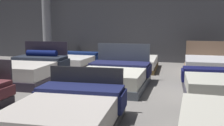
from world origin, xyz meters
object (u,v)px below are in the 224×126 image
at_px(support_pillar, 47,19).
at_px(bed_1, 68,114).
at_px(bed_3, 31,71).
at_px(bed_8, 208,65).
at_px(bed_6, 72,60).
at_px(bed_7, 136,64).
at_px(bed_4, 115,77).
at_px(bed_5, 218,85).

bearing_deg(support_pillar, bed_1, -59.35).
relative_size(bed_3, bed_8, 1.09).
distance_m(bed_6, bed_7, 2.46).
relative_size(bed_3, bed_4, 1.00).
bearing_deg(bed_1, bed_4, 87.15).
xyz_separation_m(bed_6, bed_7, (2.46, -0.14, 0.00)).
xyz_separation_m(bed_1, bed_4, (-0.02, 2.85, 0.01)).
distance_m(bed_3, bed_6, 2.84).
bearing_deg(bed_1, bed_6, 109.82).
height_order(bed_1, bed_8, bed_8).
xyz_separation_m(bed_3, support_pillar, (-1.70, 4.09, 1.45)).
height_order(bed_3, bed_8, bed_3).
xyz_separation_m(bed_1, bed_6, (-2.42, 5.69, -0.05)).
relative_size(bed_1, bed_7, 0.98).
xyz_separation_m(bed_6, support_pillar, (-1.70, 1.26, 1.55)).
xyz_separation_m(bed_3, bed_6, (-0.00, 2.84, -0.11)).
height_order(bed_3, support_pillar, support_pillar).
distance_m(bed_4, bed_6, 3.72).
xyz_separation_m(bed_1, support_pillar, (-4.12, 6.94, 1.50)).
distance_m(bed_5, bed_8, 2.90).
bearing_deg(bed_4, bed_5, -2.71).
height_order(bed_1, bed_7, bed_1).
relative_size(bed_5, support_pillar, 0.58).
distance_m(bed_4, bed_8, 3.72).
xyz_separation_m(bed_3, bed_7, (2.45, 2.69, -0.10)).
bearing_deg(bed_7, bed_4, -93.15).
relative_size(bed_4, bed_8, 1.09).
relative_size(bed_6, bed_7, 0.99).
bearing_deg(bed_4, bed_8, 48.54).
distance_m(bed_4, bed_5, 2.45).
xyz_separation_m(bed_3, bed_8, (4.86, 2.78, -0.07)).
xyz_separation_m(bed_7, bed_8, (2.41, 0.09, 0.03)).
bearing_deg(bed_1, bed_7, 86.38).
height_order(bed_1, bed_3, bed_3).
bearing_deg(bed_5, bed_7, 127.21).
xyz_separation_m(bed_6, bed_8, (4.87, -0.06, 0.04)).
xyz_separation_m(bed_8, support_pillar, (-6.56, 1.31, 1.52)).
bearing_deg(bed_3, bed_4, -2.19).
distance_m(bed_4, bed_7, 2.70).
bearing_deg(bed_1, bed_3, 127.05).
relative_size(bed_1, bed_8, 1.04).
xyz_separation_m(bed_7, support_pillar, (-4.16, 1.40, 1.55)).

